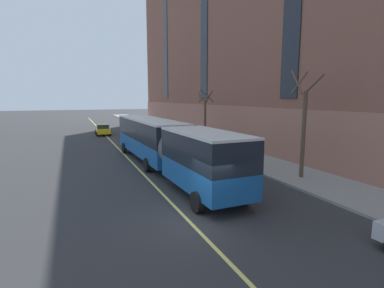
% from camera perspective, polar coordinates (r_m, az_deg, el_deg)
% --- Properties ---
extents(ground_plane, '(260.00, 260.00, 0.00)m').
position_cam_1_polar(ground_plane, '(13.52, 1.48, -14.19)').
color(ground_plane, '#303033').
extents(sidewalk, '(4.48, 160.00, 0.15)m').
position_cam_1_polar(sidewalk, '(20.86, 21.81, -6.29)').
color(sidewalk, gray).
rests_on(sidewalk, ground).
extents(city_bus, '(3.50, 20.01, 3.54)m').
position_cam_1_polar(city_bus, '(21.88, -5.43, 0.31)').
color(city_bus, '#19569E').
rests_on(city_bus, ground).
extents(parked_car_champagne_0, '(1.99, 4.75, 1.56)m').
position_cam_1_polar(parked_car_champagne_0, '(28.15, 0.26, -0.38)').
color(parked_car_champagne_0, '#BCAD89').
rests_on(parked_car_champagne_0, ground).
extents(parked_car_darkgray_1, '(1.96, 4.41, 1.56)m').
position_cam_1_polar(parked_car_darkgray_1, '(44.00, -7.95, 2.85)').
color(parked_car_darkgray_1, '#4C4C51').
rests_on(parked_car_darkgray_1, ground).
extents(parked_car_green_3, '(2.02, 4.52, 1.56)m').
position_cam_1_polar(parked_car_green_3, '(22.81, 6.48, -2.62)').
color(parked_car_green_3, '#23603D').
rests_on(parked_car_green_3, ground).
extents(taxi_cab, '(2.00, 4.45, 1.56)m').
position_cam_1_polar(taxi_cab, '(44.72, -16.64, 2.66)').
color(taxi_cab, yellow).
rests_on(taxi_cab, ground).
extents(street_tree_mid_block, '(1.68, 1.46, 6.89)m').
position_cam_1_polar(street_tree_mid_block, '(20.45, 20.45, 3.23)').
color(street_tree_mid_block, brown).
rests_on(street_tree_mid_block, sidewalk).
extents(street_tree_far_uptown, '(1.70, 1.73, 6.06)m').
position_cam_1_polar(street_tree_far_uptown, '(33.16, 2.50, 5.21)').
color(street_tree_far_uptown, brown).
rests_on(street_tree_far_uptown, sidewalk).
extents(fire_hydrant, '(0.42, 0.24, 0.72)m').
position_cam_1_polar(fire_hydrant, '(22.27, 12.45, -3.82)').
color(fire_hydrant, red).
rests_on(fire_hydrant, sidewalk).
extents(lane_centerline, '(0.16, 140.00, 0.01)m').
position_cam_1_polar(lane_centerline, '(15.98, -4.59, -10.51)').
color(lane_centerline, '#E0D66B').
rests_on(lane_centerline, ground).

